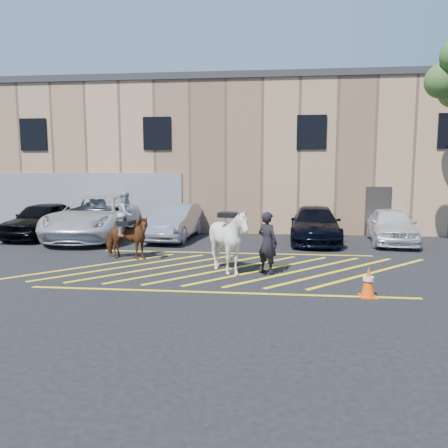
# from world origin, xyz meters

# --- Properties ---
(ground) EXTENTS (90.00, 90.00, 0.00)m
(ground) POSITION_xyz_m (0.00, 0.00, 0.00)
(ground) COLOR black
(ground) RESTS_ON ground
(car_black_suv) EXTENTS (2.07, 4.63, 1.55)m
(car_black_suv) POSITION_xyz_m (-8.69, 5.03, 0.77)
(car_black_suv) COLOR black
(car_black_suv) RESTS_ON ground
(car_white_pickup) EXTENTS (3.37, 6.69, 1.81)m
(car_white_pickup) POSITION_xyz_m (-6.25, 5.03, 0.91)
(car_white_pickup) COLOR silver
(car_white_pickup) RESTS_ON ground
(car_silver_sedan) EXTENTS (1.88, 4.63, 1.49)m
(car_silver_sedan) POSITION_xyz_m (-2.83, 5.14, 0.75)
(car_silver_sedan) COLOR #969AA4
(car_silver_sedan) RESTS_ON ground
(car_blue_suv) EXTENTS (2.27, 4.97, 1.41)m
(car_blue_suv) POSITION_xyz_m (3.07, 5.12, 0.70)
(car_blue_suv) COLOR black
(car_blue_suv) RESTS_ON ground
(car_white_suv) EXTENTS (2.21, 4.40, 1.44)m
(car_white_suv) POSITION_xyz_m (6.10, 5.03, 0.72)
(car_white_suv) COLOR white
(car_white_suv) RESTS_ON ground
(handler) EXTENTS (0.77, 0.74, 1.78)m
(handler) POSITION_xyz_m (1.16, -0.67, 0.89)
(handler) COLOR black
(handler) RESTS_ON ground
(warehouse) EXTENTS (32.42, 10.20, 7.30)m
(warehouse) POSITION_xyz_m (-0.01, 11.99, 3.65)
(warehouse) COLOR tan
(warehouse) RESTS_ON ground
(hatching_zone) EXTENTS (12.60, 5.12, 0.01)m
(hatching_zone) POSITION_xyz_m (-0.00, -0.30, 0.01)
(hatching_zone) COLOR yellow
(hatching_zone) RESTS_ON ground
(mounted_bay) EXTENTS (1.81, 1.04, 2.26)m
(mounted_bay) POSITION_xyz_m (-3.48, 0.81, 0.91)
(mounted_bay) COLOR #5B3415
(mounted_bay) RESTS_ON ground
(saddled_white) EXTENTS (1.83, 1.98, 1.90)m
(saddled_white) POSITION_xyz_m (0.07, -0.83, 0.96)
(saddled_white) COLOR silver
(saddled_white) RESTS_ON ground
(traffic_cone) EXTENTS (0.40, 0.40, 0.73)m
(traffic_cone) POSITION_xyz_m (3.52, -2.78, 0.37)
(traffic_cone) COLOR #EB5909
(traffic_cone) RESTS_ON ground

